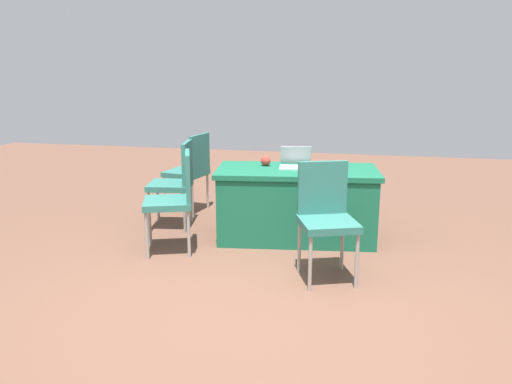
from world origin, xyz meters
The scene contains 9 objects.
ground_plane centered at (0.00, 0.00, 0.00)m, with size 14.40×14.40×0.00m, color brown.
table_foreground centered at (-0.10, -1.85, 0.37)m, with size 1.70×0.97×0.73m.
chair_tucked_left centered at (-0.47, -0.90, 0.56)m, with size 0.56×0.56×0.97m.
chair_tucked_right centered at (1.23, -1.95, 0.54)m, with size 0.50×0.50×0.95m.
chair_aisle centered at (0.97, -1.23, 0.55)m, with size 0.56×0.56×0.96m.
chair_by_pillar centered at (1.29, -2.61, 0.54)m, with size 0.52×0.52×0.95m.
laptop_silver centered at (-0.08, -1.92, 0.77)m, with size 0.35×0.33×0.21m.
yarn_ball centered at (0.24, -1.95, 0.78)m, with size 0.10×0.10×0.10m, color #B2382D.
scissors_red centered at (-0.45, -2.04, 0.73)m, with size 0.18×0.04×0.01m, color red.
Camera 1 is at (-0.74, 3.18, 1.74)m, focal length 35.99 mm.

